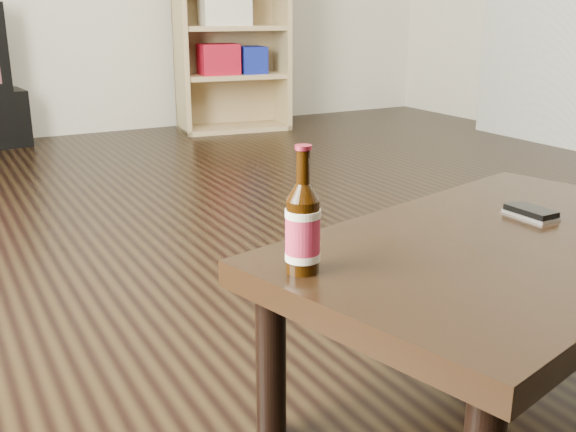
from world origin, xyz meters
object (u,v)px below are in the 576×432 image
coffee_table (505,260)px  phone (531,212)px  beer_bottle (303,229)px  bookshelf (229,23)px

coffee_table → phone: bearing=27.1°
phone → coffee_table: bearing=-154.5°
coffee_table → beer_bottle: 0.49m
beer_bottle → phone: size_ratio=1.94×
coffee_table → beer_bottle: beer_bottle is taller
phone → beer_bottle: bearing=-178.0°
bookshelf → coffee_table: (-0.94, -3.52, -0.40)m
beer_bottle → phone: 0.63m
bookshelf → beer_bottle: (-1.41, -3.48, -0.27)m
bookshelf → beer_bottle: 3.76m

